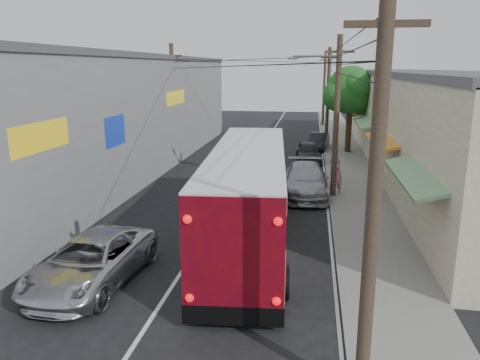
% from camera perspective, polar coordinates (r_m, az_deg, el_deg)
% --- Properties ---
extents(ground, '(120.00, 120.00, 0.00)m').
position_cam_1_polar(ground, '(12.96, -11.10, -16.75)').
color(ground, black).
rests_on(ground, ground).
extents(sidewalk, '(3.00, 80.00, 0.12)m').
position_cam_1_polar(sidewalk, '(31.23, 13.12, 1.37)').
color(sidewalk, slate).
rests_on(sidewalk, ground).
extents(building_right, '(7.09, 40.00, 6.25)m').
position_cam_1_polar(building_right, '(33.37, 20.93, 6.98)').
color(building_right, beige).
rests_on(building_right, ground).
extents(building_left, '(7.20, 36.00, 7.25)m').
position_cam_1_polar(building_left, '(31.23, -15.06, 7.94)').
color(building_left, gray).
rests_on(building_left, ground).
extents(utility_poles, '(11.80, 45.28, 8.00)m').
position_cam_1_polar(utility_poles, '(30.89, 7.17, 9.12)').
color(utility_poles, '#473828').
rests_on(utility_poles, ground).
extents(street_tree, '(4.40, 4.00, 6.60)m').
position_cam_1_polar(street_tree, '(36.63, 13.44, 10.41)').
color(street_tree, '#3F2B19').
rests_on(street_tree, ground).
extents(coach_bus, '(3.62, 12.62, 3.59)m').
position_cam_1_polar(coach_bus, '(17.43, 1.01, -1.81)').
color(coach_bus, silver).
rests_on(coach_bus, ground).
extents(jeepney, '(2.78, 5.43, 1.47)m').
position_cam_1_polar(jeepney, '(15.16, -17.63, -9.42)').
color(jeepney, silver).
rests_on(jeepney, ground).
extents(parked_suv, '(2.49, 5.62, 1.61)m').
position_cam_1_polar(parked_suv, '(24.36, 7.99, -0.03)').
color(parked_suv, '#A3A2AA').
rests_on(parked_suv, ground).
extents(parked_car_mid, '(2.06, 4.23, 1.39)m').
position_cam_1_polar(parked_car_mid, '(33.24, 8.37, 3.43)').
color(parked_car_mid, black).
rests_on(parked_car_mid, ground).
extents(parked_car_far, '(1.86, 4.12, 1.31)m').
position_cam_1_polar(parked_car_far, '(38.38, 9.56, 4.68)').
color(parked_car_far, black).
rests_on(parked_car_far, ground).
extents(pedestrian_near, '(0.58, 0.40, 1.50)m').
position_cam_1_polar(pedestrian_near, '(24.66, 11.72, 0.14)').
color(pedestrian_near, '#C76999').
rests_on(pedestrian_near, sidewalk).
extents(pedestrian_far, '(1.05, 0.99, 1.72)m').
position_cam_1_polar(pedestrian_far, '(27.87, 11.43, 1.93)').
color(pedestrian_far, '#7F90BA').
rests_on(pedestrian_far, sidewalk).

